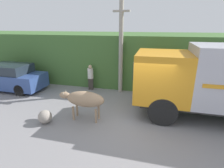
{
  "coord_description": "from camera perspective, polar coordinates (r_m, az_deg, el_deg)",
  "views": [
    {
      "loc": [
        0.52,
        -6.5,
        3.8
      ],
      "look_at": [
        -1.2,
        0.3,
        1.43
      ],
      "focal_mm": 28.0,
      "sensor_mm": 36.0,
      "label": 1
    }
  ],
  "objects": [
    {
      "name": "building_backdrop",
      "position": [
        12.25,
        -3.61,
        7.57
      ],
      "size": [
        5.48,
        2.7,
        2.87
      ],
      "color": "#B2BCAD",
      "rests_on": "ground_plane"
    },
    {
      "name": "pedestrian_on_hill",
      "position": [
        10.71,
        -7.02,
        2.51
      ],
      "size": [
        0.41,
        0.41,
        1.55
      ],
      "rotation": [
        0.0,
        0.0,
        3.36
      ],
      "color": "#38332D",
      "rests_on": "ground_plane"
    },
    {
      "name": "parked_suv",
      "position": [
        12.38,
        -30.44,
        1.88
      ],
      "size": [
        4.27,
        1.74,
        1.58
      ],
      "rotation": [
        0.0,
        0.0,
        0.03
      ],
      "color": "#334C8C",
      "rests_on": "ground_plane"
    },
    {
      "name": "ground_plane",
      "position": [
        7.55,
        8.51,
        -11.78
      ],
      "size": [
        60.0,
        60.0,
        0.0
      ],
      "primitive_type": "plane",
      "color": "gray"
    },
    {
      "name": "utility_pole",
      "position": [
        9.91,
        2.92,
        12.07
      ],
      "size": [
        0.9,
        0.24,
        5.11
      ],
      "color": "#9E998E",
      "rests_on": "ground_plane"
    },
    {
      "name": "brown_cow",
      "position": [
        7.28,
        -9.03,
        -4.92
      ],
      "size": [
        1.97,
        0.65,
        1.25
      ],
      "rotation": [
        0.0,
        0.0,
        -0.24
      ],
      "color": "#9E7F60",
      "rests_on": "ground_plane"
    },
    {
      "name": "hillside_embankment",
      "position": [
        13.19,
        11.93,
        8.74
      ],
      "size": [
        32.0,
        6.23,
        3.23
      ],
      "color": "#426B33",
      "rests_on": "ground_plane"
    },
    {
      "name": "roadside_rock",
      "position": [
        7.69,
        -21.03,
        -9.96
      ],
      "size": [
        0.55,
        0.55,
        0.55
      ],
      "color": "gray",
      "rests_on": "ground_plane"
    }
  ]
}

